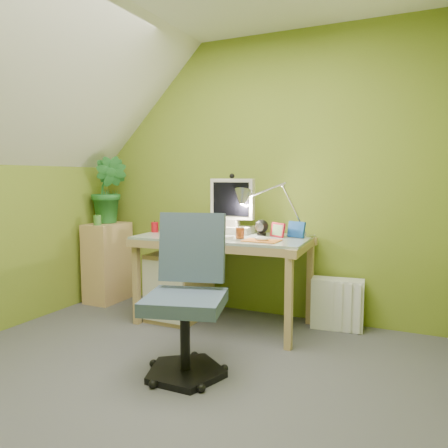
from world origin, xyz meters
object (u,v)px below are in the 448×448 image
at_px(monitor, 232,202).
at_px(task_chair, 185,300).
at_px(radiator, 337,304).
at_px(desk, 223,280).
at_px(desk_lamp, 284,198).
at_px(potted_plant, 109,190).
at_px(side_ledge, 108,262).

distance_m(monitor, task_chair, 1.26).
relative_size(task_chair, radiator, 2.36).
bearing_deg(desk, task_chair, -82.12).
relative_size(desk, monitor, 2.61).
relative_size(desk_lamp, potted_plant, 0.97).
bearing_deg(side_ledge, task_chair, -36.14).
bearing_deg(task_chair, desk, 85.60).
xyz_separation_m(desk, task_chair, (0.19, -0.95, 0.11)).
distance_m(desk_lamp, task_chair, 1.29).
distance_m(desk, task_chair, 0.98).
bearing_deg(task_chair, desk_lamp, 61.40).
distance_m(monitor, potted_plant, 1.31).
bearing_deg(desk_lamp, task_chair, -100.44).
distance_m(monitor, desk_lamp, 0.45).
bearing_deg(task_chair, monitor, 83.86).
distance_m(desk_lamp, potted_plant, 1.76).
bearing_deg(task_chair, potted_plant, 127.02).
distance_m(side_ledge, radiator, 2.19).
bearing_deg(task_chair, radiator, 45.39).
bearing_deg(desk, potted_plant, 168.29).
relative_size(desk_lamp, radiator, 1.55).
bearing_deg(monitor, side_ledge, -178.98).
distance_m(task_chair, radiator, 1.43).
relative_size(desk, radiator, 3.40).
xyz_separation_m(desk, monitor, (-0.00, 0.18, 0.63)).
bearing_deg(side_ledge, desk, -6.21).
bearing_deg(desk_lamp, monitor, -177.45).
bearing_deg(potted_plant, task_chair, -37.37).
bearing_deg(monitor, radiator, 5.92).
bearing_deg(task_chair, side_ledge, 128.24).
height_order(side_ledge, task_chair, task_chair).
relative_size(desk, desk_lamp, 2.20).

